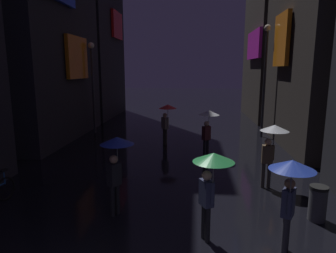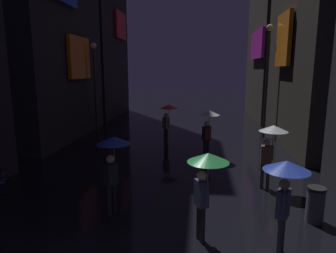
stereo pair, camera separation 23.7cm
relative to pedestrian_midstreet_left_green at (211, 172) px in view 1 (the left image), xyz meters
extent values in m
cube|color=orange|center=(-6.82, 10.02, 2.82)|extent=(0.20, 2.65, 2.27)
cube|color=red|center=(-6.82, 18.98, 5.75)|extent=(0.20, 2.80, 2.15)
cube|color=orange|center=(3.88, 9.55, 3.63)|extent=(0.20, 2.14, 2.56)
cube|color=#F226D8|center=(3.88, 16.71, 3.94)|extent=(0.20, 4.38, 1.99)
cylinder|color=black|center=(-0.13, 0.17, -1.24)|extent=(0.12, 0.12, 0.85)
cylinder|color=black|center=(-0.04, 0.01, -1.24)|extent=(0.12, 0.12, 0.85)
cube|color=#333859|center=(-0.09, 0.09, -0.52)|extent=(0.35, 0.40, 0.60)
sphere|color=beige|center=(-0.09, 0.09, -0.11)|extent=(0.22, 0.22, 0.22)
cylinder|color=#333859|center=(0.04, -0.04, -0.47)|extent=(0.09, 0.09, 0.50)
cylinder|color=slate|center=(0.04, -0.04, -0.13)|extent=(0.02, 0.02, 0.77)
cone|color=green|center=(0.04, -0.04, 0.35)|extent=(0.90, 0.90, 0.20)
cylinder|color=black|center=(-2.51, 1.02, -1.24)|extent=(0.12, 0.12, 0.85)
cylinder|color=black|center=(-2.41, 1.17, -1.24)|extent=(0.12, 0.12, 0.85)
cube|color=black|center=(-2.46, 1.09, -0.52)|extent=(0.37, 0.40, 0.60)
sphere|color=tan|center=(-2.46, 1.09, -0.11)|extent=(0.22, 0.22, 0.22)
cylinder|color=black|center=(-2.41, 1.27, -0.47)|extent=(0.09, 0.09, 0.50)
cylinder|color=slate|center=(-2.41, 1.27, -0.13)|extent=(0.02, 0.02, 0.77)
cone|color=#263FB2|center=(-2.41, 1.27, 0.35)|extent=(0.90, 0.90, 0.20)
cylinder|color=#38332D|center=(1.91, 3.39, -1.24)|extent=(0.12, 0.12, 0.85)
cylinder|color=#38332D|center=(2.09, 3.37, -1.24)|extent=(0.12, 0.12, 0.85)
cube|color=brown|center=(2.00, 3.38, -0.52)|extent=(0.36, 0.26, 0.60)
sphere|color=tan|center=(2.00, 3.38, -0.11)|extent=(0.22, 0.22, 0.22)
cylinder|color=brown|center=(2.19, 3.41, -0.47)|extent=(0.09, 0.09, 0.50)
cylinder|color=slate|center=(2.19, 3.41, -0.13)|extent=(0.02, 0.02, 0.77)
cone|color=silver|center=(2.19, 3.41, 0.35)|extent=(0.90, 0.90, 0.20)
cylinder|color=#38332D|center=(-1.94, 8.90, -1.24)|extent=(0.12, 0.12, 0.85)
cylinder|color=#38332D|center=(-1.82, 8.77, -1.24)|extent=(0.12, 0.12, 0.85)
cube|color=gray|center=(-1.88, 8.83, -0.52)|extent=(0.39, 0.40, 0.60)
sphere|color=tan|center=(-1.88, 8.83, -0.11)|extent=(0.22, 0.22, 0.22)
cylinder|color=gray|center=(-1.72, 8.73, -0.47)|extent=(0.09, 0.09, 0.50)
cylinder|color=slate|center=(-1.72, 8.73, -0.13)|extent=(0.02, 0.02, 0.77)
cone|color=red|center=(-1.72, 8.73, 0.35)|extent=(0.90, 0.90, 0.20)
cylinder|color=black|center=(0.08, 6.48, -1.24)|extent=(0.12, 0.12, 0.85)
cylinder|color=black|center=(0.22, 6.59, -1.24)|extent=(0.12, 0.12, 0.85)
cube|color=#4C1E23|center=(0.15, 6.53, -0.52)|extent=(0.40, 0.39, 0.60)
sphere|color=tan|center=(0.15, 6.53, -0.11)|extent=(0.22, 0.22, 0.22)
cylinder|color=#4C1E23|center=(0.25, 6.69, -0.47)|extent=(0.09, 0.09, 0.50)
cylinder|color=slate|center=(0.25, 6.69, -0.13)|extent=(0.02, 0.02, 0.77)
cone|color=silver|center=(0.25, 6.69, 0.35)|extent=(0.90, 0.90, 0.20)
cylinder|color=#2D2D38|center=(1.63, -0.17, -1.24)|extent=(0.12, 0.12, 0.85)
cylinder|color=#2D2D38|center=(1.55, -0.33, -1.24)|extent=(0.12, 0.12, 0.85)
cube|color=#333859|center=(1.59, -0.25, -0.52)|extent=(0.35, 0.40, 0.60)
sphere|color=#9E7051|center=(1.59, -0.25, -0.11)|extent=(0.22, 0.22, 0.22)
cylinder|color=#333859|center=(1.55, -0.43, -0.47)|extent=(0.09, 0.09, 0.50)
cylinder|color=slate|center=(1.55, -0.43, -0.13)|extent=(0.02, 0.02, 0.77)
cone|color=#263FB2|center=(1.55, -0.43, 0.35)|extent=(0.90, 0.90, 0.20)
torus|color=black|center=(-5.97, 1.72, -1.31)|extent=(0.19, 0.72, 0.72)
cylinder|color=#1E59A5|center=(-5.97, 1.72, -0.96)|extent=(0.04, 0.04, 0.40)
cube|color=black|center=(-5.97, 1.72, -0.74)|extent=(0.16, 0.26, 0.06)
cylinder|color=#2D2D33|center=(3.53, 11.19, 1.29)|extent=(0.14, 0.14, 5.91)
sphere|color=#F9EFCC|center=(3.53, 11.19, 4.42)|extent=(0.36, 0.36, 0.36)
cylinder|color=#2D2D33|center=(-6.47, 11.37, 0.86)|extent=(0.14, 0.14, 5.06)
sphere|color=#F9EFCC|center=(-6.47, 11.37, 3.58)|extent=(0.36, 0.36, 0.36)
cylinder|color=#3F3F47|center=(2.83, 1.28, -1.24)|extent=(0.44, 0.44, 0.85)
cylinder|color=black|center=(2.83, 1.28, -0.78)|extent=(0.46, 0.46, 0.08)
camera|label=1|loc=(-0.39, -6.24, 2.19)|focal=32.00mm
camera|label=2|loc=(-0.15, -6.22, 2.19)|focal=32.00mm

